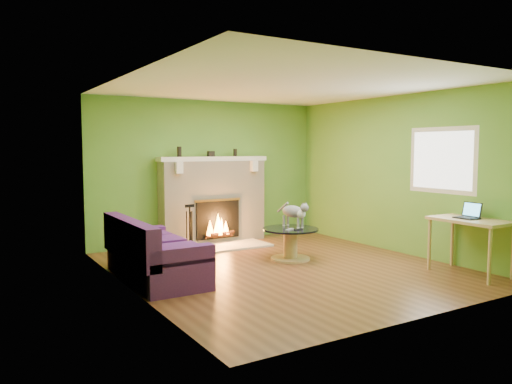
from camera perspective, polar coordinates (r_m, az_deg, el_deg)
floor at (r=7.32m, az=3.31°, el=-8.65°), size 5.00×5.00×0.00m
ceiling at (r=7.17m, az=3.42°, el=11.99°), size 5.00×5.00×0.00m
wall_back at (r=9.29m, az=-5.44°, el=2.35°), size 5.00×0.00×5.00m
wall_front at (r=5.27m, az=18.99°, el=0.09°), size 5.00×0.00×5.00m
wall_left at (r=6.14m, az=-14.19°, el=0.86°), size 0.00×5.00×5.00m
wall_right at (r=8.61m, az=15.79°, el=1.97°), size 0.00×5.00×5.00m
window_frame at (r=8.01m, az=20.51°, el=3.42°), size 0.00×1.20×1.20m
window_pane at (r=8.00m, az=20.47°, el=3.42°), size 0.00×1.06×1.06m
fireplace at (r=9.17m, az=-4.90°, el=-0.99°), size 2.10×0.46×1.58m
hearth at (r=8.83m, az=-3.37°, el=-6.19°), size 1.50×0.75×0.03m
mantel at (r=9.10m, az=-4.88°, el=3.81°), size 2.10×0.28×0.08m
sofa at (r=6.75m, az=-11.78°, el=-7.15°), size 0.86×1.83×0.82m
coffee_table at (r=7.80m, az=3.96°, el=-5.67°), size 0.87×0.87×0.49m
desk at (r=7.41m, az=23.30°, el=-3.56°), size 0.60×1.04×0.77m
cat at (r=7.82m, az=4.25°, el=-2.57°), size 0.32×0.68×0.41m
remote_silver at (r=7.61m, az=3.87°, el=-4.28°), size 0.17×0.11×0.02m
remote_black at (r=7.63m, az=4.87°, el=-4.27°), size 0.16×0.07×0.02m
laptop at (r=7.40m, az=22.95°, el=-1.97°), size 0.27×0.31×0.22m
fire_tools at (r=8.62m, az=-7.57°, el=-3.86°), size 0.20×0.20×0.75m
mantel_vase_left at (r=8.86m, az=-8.76°, el=4.58°), size 0.08×0.08×0.18m
mantel_vase_right at (r=9.34m, az=-2.40°, el=4.53°), size 0.07×0.07×0.14m
mantel_box at (r=9.11m, az=-5.17°, el=4.37°), size 0.12×0.08×0.10m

